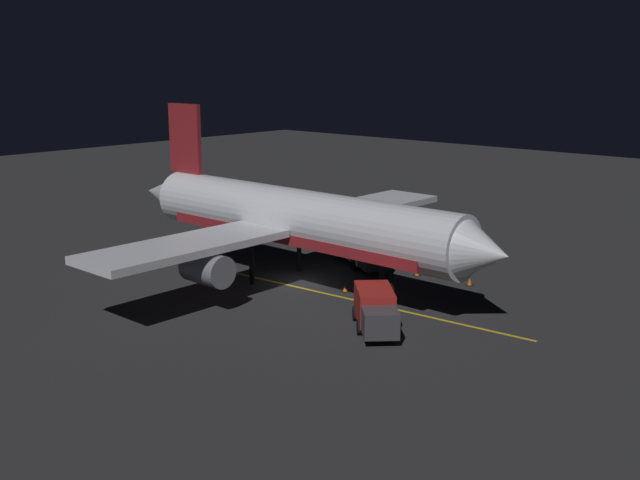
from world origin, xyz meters
The scene contains 9 objects.
ground_plane centered at (0.00, 0.00, -0.10)m, with size 180.00×180.00×0.20m, color #272729.
apron_guide_stripe centered at (0.59, 4.00, 0.00)m, with size 0.24×28.49×0.01m, color gold.
airliner centered at (0.00, -0.58, 4.58)m, with size 32.11×34.25×12.33m.
baggage_truck centered at (4.19, 10.19, 1.23)m, with size 5.28×5.29×2.41m.
catering_truck centered at (-6.73, 0.36, 1.17)m, with size 5.05×6.65×2.18m.
ground_crew_worker centered at (0.34, 8.43, 0.89)m, with size 0.40×0.40×1.74m.
traffic_cone_near_left centered at (-7.72, 9.44, 0.25)m, with size 0.50×0.50×0.55m.
traffic_cone_near_right centered at (-0.57, 3.83, 0.25)m, with size 0.50×0.50×0.55m.
traffic_cone_under_wing centered at (-7.29, 5.20, 0.25)m, with size 0.50×0.50×0.55m.
Camera 1 is at (38.15, 36.31, 15.55)m, focal length 42.66 mm.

